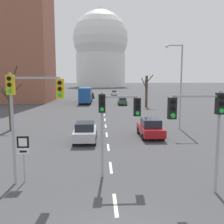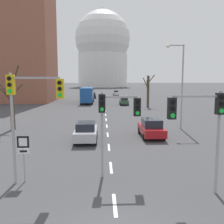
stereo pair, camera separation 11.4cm
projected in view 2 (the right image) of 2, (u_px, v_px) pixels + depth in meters
lane_stripe_0 at (115, 205)px, 10.52m from camera, size 0.16×2.00×0.01m
lane_stripe_1 at (111, 167)px, 14.97m from camera, size 0.16×2.00×0.01m
lane_stripe_2 at (109, 147)px, 19.43m from camera, size 0.16×2.00×0.01m
lane_stripe_3 at (108, 135)px, 23.89m from camera, size 0.16×2.00×0.01m
lane_stripe_4 at (107, 126)px, 28.35m from camera, size 0.16×2.00×0.01m
lane_stripe_5 at (106, 120)px, 32.81m from camera, size 0.16×2.00×0.01m
lane_stripe_6 at (106, 115)px, 37.27m from camera, size 0.16×2.00×0.01m
lane_stripe_7 at (105, 111)px, 41.73m from camera, size 0.16×2.00×0.01m
lane_stripe_8 at (105, 108)px, 46.19m from camera, size 0.16×2.00×0.01m
lane_stripe_9 at (105, 106)px, 50.65m from camera, size 0.16×2.00×0.01m
lane_stripe_10 at (105, 103)px, 55.10m from camera, size 0.16×2.00×0.01m
lane_stripe_11 at (104, 102)px, 59.56m from camera, size 0.16×2.00×0.01m
traffic_signal_near_left at (28, 100)px, 12.18m from camera, size 2.74×0.34×5.58m
traffic_signal_near_right at (203, 116)px, 11.12m from camera, size 2.52×0.34×4.76m
traffic_signal_centre_tall at (115, 113)px, 13.11m from camera, size 2.21×0.34×4.59m
route_sign_post at (23, 150)px, 12.66m from camera, size 0.60×0.08×2.46m
street_lamp_right at (180, 79)px, 25.94m from camera, size 1.88×0.36×8.81m
sedan_near_left at (124, 101)px, 51.72m from camera, size 1.75×3.87×1.59m
sedan_near_right at (116, 93)px, 83.98m from camera, size 1.73×3.89×1.62m
sedan_mid_centre at (151, 128)px, 22.88m from camera, size 1.95×4.49×1.70m
sedan_far_left at (86, 132)px, 21.22m from camera, size 1.89×4.25×1.67m
sedan_far_right at (93, 95)px, 69.73m from camera, size 1.80×3.95×1.72m
city_bus at (87, 94)px, 55.82m from camera, size 2.66×10.80×3.48m
bare_tree_left_near at (12, 102)px, 25.86m from camera, size 3.01×1.77×6.74m
bare_tree_right_near at (148, 90)px, 47.33m from camera, size 2.23×1.84×6.20m
capitol_dome at (103, 49)px, 178.54m from camera, size 39.16×39.16×55.31m
apartment_block_left at (13, 42)px, 58.64m from camera, size 18.00×14.00×28.19m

